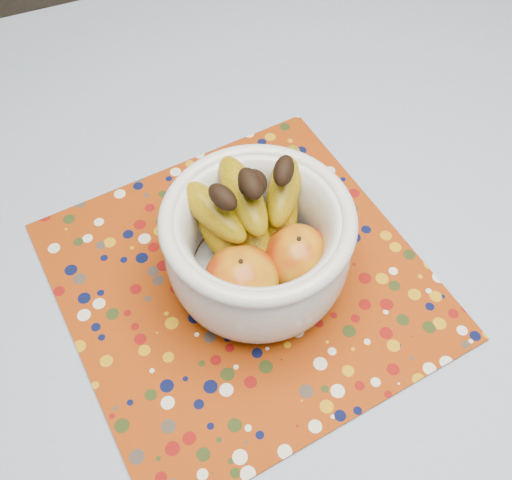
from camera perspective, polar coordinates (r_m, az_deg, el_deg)
table at (r=0.84m, az=5.72°, el=-4.68°), size 1.20×1.20×0.75m
tablecloth at (r=0.77m, az=6.22°, el=-1.65°), size 1.32×1.32×0.01m
placemat at (r=0.74m, az=-1.28°, el=-3.77°), size 0.47×0.47×0.00m
fruit_bowl at (r=0.68m, az=0.15°, el=0.22°), size 0.23×0.22×0.18m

